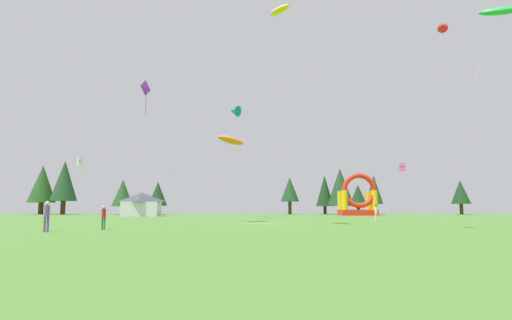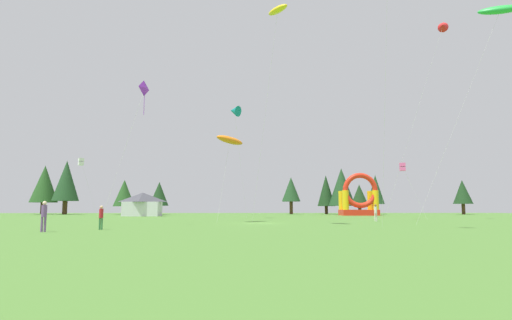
{
  "view_description": "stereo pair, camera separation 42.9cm",
  "coord_description": "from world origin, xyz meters",
  "px_view_note": "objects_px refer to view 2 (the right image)",
  "views": [
    {
      "loc": [
        -2.03,
        -38.09,
        1.54
      ],
      "look_at": [
        0.0,
        14.13,
        7.49
      ],
      "focal_mm": 28.67,
      "sensor_mm": 36.0,
      "label": 1
    },
    {
      "loc": [
        -1.6,
        -38.1,
        1.54
      ],
      "look_at": [
        0.0,
        14.13,
        7.49
      ],
      "focal_mm": 28.67,
      "sensor_mm": 36.0,
      "label": 2
    }
  ],
  "objects_px": {
    "kite_purple_diamond": "(145,90)",
    "kite_green_parafoil": "(500,10)",
    "kite_white_box": "(81,162)",
    "person_near_camera": "(101,215)",
    "kite_yellow_parafoil": "(278,10)",
    "kite_orange_parafoil": "(230,140)",
    "kite_teal_delta": "(234,111)",
    "inflatable_blue_arch": "(359,200)",
    "person_left_edge": "(44,214)",
    "kite_red_delta": "(443,26)",
    "festival_tent": "(142,204)",
    "person_midfield": "(376,211)",
    "kite_pink_box": "(403,167)"
  },
  "relations": [
    {
      "from": "person_midfield",
      "to": "inflatable_blue_arch",
      "type": "height_order",
      "value": "inflatable_blue_arch"
    },
    {
      "from": "kite_purple_diamond",
      "to": "kite_white_box",
      "type": "height_order",
      "value": "kite_purple_diamond"
    },
    {
      "from": "kite_teal_delta",
      "to": "kite_purple_diamond",
      "type": "distance_m",
      "value": 20.98
    },
    {
      "from": "kite_green_parafoil",
      "to": "kite_red_delta",
      "type": "bearing_deg",
      "value": 79.74
    },
    {
      "from": "kite_yellow_parafoil",
      "to": "inflatable_blue_arch",
      "type": "height_order",
      "value": "kite_yellow_parafoil"
    },
    {
      "from": "kite_red_delta",
      "to": "inflatable_blue_arch",
      "type": "xyz_separation_m",
      "value": [
        -4.01,
        23.7,
        -20.5
      ]
    },
    {
      "from": "person_near_camera",
      "to": "inflatable_blue_arch",
      "type": "xyz_separation_m",
      "value": [
        29.47,
        42.16,
        1.69
      ]
    },
    {
      "from": "festival_tent",
      "to": "person_near_camera",
      "type": "bearing_deg",
      "value": -80.14
    },
    {
      "from": "kite_pink_box",
      "to": "person_left_edge",
      "type": "distance_m",
      "value": 38.82
    },
    {
      "from": "person_midfield",
      "to": "kite_green_parafoil",
      "type": "bearing_deg",
      "value": -66.63
    },
    {
      "from": "kite_red_delta",
      "to": "person_left_edge",
      "type": "distance_m",
      "value": 47.16
    },
    {
      "from": "kite_yellow_parafoil",
      "to": "kite_green_parafoil",
      "type": "bearing_deg",
      "value": -4.8
    },
    {
      "from": "kite_pink_box",
      "to": "person_near_camera",
      "type": "bearing_deg",
      "value": -144.73
    },
    {
      "from": "kite_teal_delta",
      "to": "kite_green_parafoil",
      "type": "relative_size",
      "value": 0.81
    },
    {
      "from": "kite_red_delta",
      "to": "inflatable_blue_arch",
      "type": "distance_m",
      "value": 31.59
    },
    {
      "from": "kite_teal_delta",
      "to": "kite_yellow_parafoil",
      "type": "distance_m",
      "value": 20.48
    },
    {
      "from": "kite_red_delta",
      "to": "kite_purple_diamond",
      "type": "bearing_deg",
      "value": -157.83
    },
    {
      "from": "person_left_edge",
      "to": "kite_orange_parafoil",
      "type": "bearing_deg",
      "value": -143.37
    },
    {
      "from": "kite_white_box",
      "to": "kite_red_delta",
      "type": "bearing_deg",
      "value": -12.57
    },
    {
      "from": "kite_white_box",
      "to": "person_near_camera",
      "type": "bearing_deg",
      "value": -65.87
    },
    {
      "from": "kite_green_parafoil",
      "to": "festival_tent",
      "type": "height_order",
      "value": "kite_green_parafoil"
    },
    {
      "from": "person_near_camera",
      "to": "festival_tent",
      "type": "xyz_separation_m",
      "value": [
        -6.73,
        38.73,
        0.93
      ]
    },
    {
      "from": "person_midfield",
      "to": "kite_yellow_parafoil",
      "type": "bearing_deg",
      "value": -149.92
    },
    {
      "from": "kite_yellow_parafoil",
      "to": "kite_red_delta",
      "type": "bearing_deg",
      "value": 31.93
    },
    {
      "from": "kite_teal_delta",
      "to": "kite_purple_diamond",
      "type": "xyz_separation_m",
      "value": [
        -6.95,
        -19.58,
        -2.92
      ]
    },
    {
      "from": "kite_pink_box",
      "to": "festival_tent",
      "type": "xyz_separation_m",
      "value": [
        -35.27,
        18.54,
        -4.36
      ]
    },
    {
      "from": "kite_orange_parafoil",
      "to": "kite_white_box",
      "type": "distance_m",
      "value": 26.47
    },
    {
      "from": "person_near_camera",
      "to": "person_left_edge",
      "type": "height_order",
      "value": "person_left_edge"
    },
    {
      "from": "kite_teal_delta",
      "to": "kite_red_delta",
      "type": "bearing_deg",
      "value": -14.42
    },
    {
      "from": "kite_yellow_parafoil",
      "to": "kite_green_parafoil",
      "type": "xyz_separation_m",
      "value": [
        18.43,
        -1.55,
        -0.47
      ]
    },
    {
      "from": "kite_yellow_parafoil",
      "to": "kite_orange_parafoil",
      "type": "distance_m",
      "value": 13.22
    },
    {
      "from": "festival_tent",
      "to": "person_midfield",
      "type": "bearing_deg",
      "value": -38.5
    },
    {
      "from": "kite_orange_parafoil",
      "to": "person_left_edge",
      "type": "bearing_deg",
      "value": -125.52
    },
    {
      "from": "kite_red_delta",
      "to": "kite_yellow_parafoil",
      "type": "bearing_deg",
      "value": -148.07
    },
    {
      "from": "person_left_edge",
      "to": "festival_tent",
      "type": "distance_m",
      "value": 41.29
    },
    {
      "from": "kite_red_delta",
      "to": "kite_pink_box",
      "type": "relative_size",
      "value": 3.54
    },
    {
      "from": "kite_yellow_parafoil",
      "to": "person_left_edge",
      "type": "relative_size",
      "value": 10.1
    },
    {
      "from": "kite_teal_delta",
      "to": "person_near_camera",
      "type": "xyz_separation_m",
      "value": [
        -8.27,
        -24.95,
        -13.11
      ]
    },
    {
      "from": "kite_orange_parafoil",
      "to": "person_left_edge",
      "type": "distance_m",
      "value": 19.86
    },
    {
      "from": "kite_purple_diamond",
      "to": "person_left_edge",
      "type": "height_order",
      "value": "kite_purple_diamond"
    },
    {
      "from": "kite_red_delta",
      "to": "festival_tent",
      "type": "height_order",
      "value": "kite_red_delta"
    },
    {
      "from": "person_near_camera",
      "to": "kite_red_delta",
      "type": "bearing_deg",
      "value": -140.31
    },
    {
      "from": "kite_orange_parafoil",
      "to": "kite_green_parafoil",
      "type": "xyz_separation_m",
      "value": [
        22.69,
        -8.98,
        9.61
      ]
    },
    {
      "from": "kite_red_delta",
      "to": "person_midfield",
      "type": "bearing_deg",
      "value": -160.06
    },
    {
      "from": "kite_purple_diamond",
      "to": "kite_green_parafoil",
      "type": "xyz_separation_m",
      "value": [
        29.5,
        -1.58,
        6.63
      ]
    },
    {
      "from": "person_left_edge",
      "to": "person_midfield",
      "type": "bearing_deg",
      "value": -164.45
    },
    {
      "from": "kite_teal_delta",
      "to": "kite_pink_box",
      "type": "distance_m",
      "value": 22.24
    },
    {
      "from": "kite_teal_delta",
      "to": "kite_pink_box",
      "type": "height_order",
      "value": "kite_teal_delta"
    },
    {
      "from": "kite_yellow_parafoil",
      "to": "person_left_edge",
      "type": "height_order",
      "value": "kite_yellow_parafoil"
    },
    {
      "from": "kite_purple_diamond",
      "to": "festival_tent",
      "type": "bearing_deg",
      "value": 103.57
    }
  ]
}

